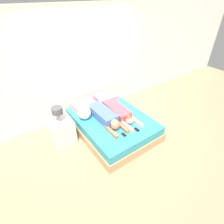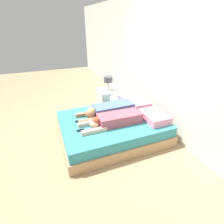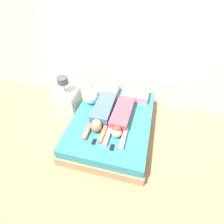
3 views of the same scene
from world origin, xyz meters
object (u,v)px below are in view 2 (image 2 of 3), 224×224
object	(u,v)px
bed	(112,128)
person_left	(108,110)
pillow_head_right	(154,116)
plush_toy	(117,99)
person_right	(114,120)
cell_phone_right	(80,130)
nightstand	(108,99)
cell_phone_left	(78,121)
pillow_head_left	(137,103)

from	to	relation	value
bed	person_left	distance (m)	0.35
pillow_head_right	plush_toy	xyz separation A→B (m)	(-0.85, -0.39, 0.09)
bed	person_right	xyz separation A→B (m)	(0.18, -0.04, 0.29)
pillow_head_right	person_right	distance (m)	0.78
pillow_head_right	person_right	xyz separation A→B (m)	(-0.15, -0.76, 0.02)
cell_phone_right	plush_toy	world-z (taller)	plush_toy
pillow_head_right	person_left	bearing A→B (deg)	-125.04
plush_toy	nightstand	bearing A→B (deg)	178.82
pillow_head_right	cell_phone_left	size ratio (longest dim) A/B	4.44
plush_toy	nightstand	xyz separation A→B (m)	(-0.57, 0.01, -0.25)
person_right	cell_phone_left	distance (m)	0.67
person_left	cell_phone_right	world-z (taller)	person_left
person_left	pillow_head_right	bearing A→B (deg)	54.96
cell_phone_right	pillow_head_left	bearing A→B (deg)	109.79
person_right	cell_phone_left	bearing A→B (deg)	-119.55
person_left	nightstand	size ratio (longest dim) A/B	1.28
person_right	plush_toy	size ratio (longest dim) A/B	3.59
pillow_head_left	person_right	distance (m)	0.92
pillow_head_left	cell_phone_right	distance (m)	1.46
bed	cell_phone_right	size ratio (longest dim) A/B	15.81
bed	person_left	world-z (taller)	person_left
person_right	nightstand	world-z (taller)	nightstand
person_right	nightstand	xyz separation A→B (m)	(-1.27, 0.38, -0.18)
bed	cell_phone_left	distance (m)	0.67
person_left	person_right	bearing A→B (deg)	-5.85
pillow_head_right	cell_phone_right	distance (m)	1.39
person_right	cell_phone_right	bearing A→B (deg)	-90.98
person_right	cell_phone_right	size ratio (longest dim) A/B	9.16
bed	plush_toy	xyz separation A→B (m)	(-0.52, 0.33, 0.36)
pillow_head_left	person_right	bearing A→B (deg)	-56.46
pillow_head_left	nightstand	size ratio (longest dim) A/B	0.62
nightstand	bed	bearing A→B (deg)	-17.36
pillow_head_left	cell_phone_right	world-z (taller)	pillow_head_left
cell_phone_right	plush_toy	xyz separation A→B (m)	(-0.69, 0.98, 0.15)
bed	cell_phone_right	xyz separation A→B (m)	(0.17, -0.65, 0.20)
pillow_head_right	person_left	world-z (taller)	person_left
pillow_head_right	nightstand	bearing A→B (deg)	-164.94
pillow_head_left	pillow_head_right	size ratio (longest dim) A/B	1.00
bed	pillow_head_right	xyz separation A→B (m)	(0.33, 0.72, 0.27)
pillow_head_left	person_right	xyz separation A→B (m)	(0.51, -0.76, 0.02)
pillow_head_right	person_left	xyz separation A→B (m)	(-0.51, -0.73, 0.03)
person_right	cell_phone_left	world-z (taller)	person_right
plush_toy	cell_phone_left	bearing A→B (deg)	-68.48
cell_phone_right	bed	bearing A→B (deg)	104.57
nightstand	person_left	bearing A→B (deg)	-20.65
pillow_head_right	plush_toy	distance (m)	0.94
pillow_head_right	cell_phone_right	size ratio (longest dim) A/B	4.44
pillow_head_right	person_left	distance (m)	0.89
cell_phone_left	person_right	bearing A→B (deg)	60.45
nightstand	pillow_head_right	bearing A→B (deg)	15.06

